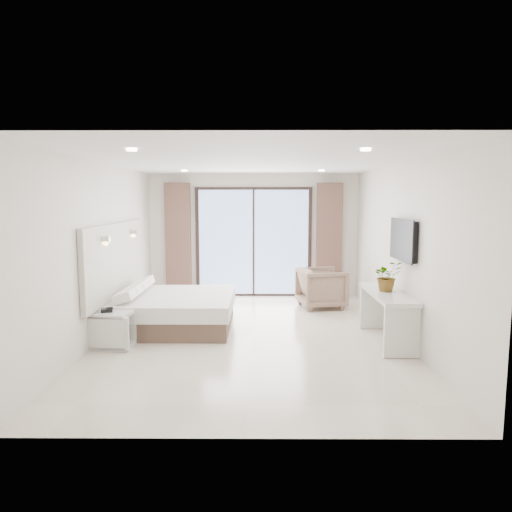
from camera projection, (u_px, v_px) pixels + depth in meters
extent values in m
plane|color=beige|center=(251.00, 336.00, 7.17)|extent=(6.20, 6.20, 0.00)
cube|color=silver|center=(254.00, 236.00, 10.08)|extent=(4.60, 0.02, 2.70)
cube|color=silver|center=(245.00, 291.00, 3.93)|extent=(4.60, 0.02, 2.70)
cube|color=silver|center=(102.00, 251.00, 7.02)|extent=(0.02, 6.20, 2.70)
cube|color=silver|center=(401.00, 251.00, 6.99)|extent=(0.02, 6.20, 2.70)
cube|color=white|center=(251.00, 162.00, 6.84)|extent=(4.60, 6.20, 0.02)
cube|color=beige|center=(116.00, 259.00, 7.56)|extent=(0.08, 3.00, 1.20)
cube|color=black|center=(404.00, 240.00, 6.69)|extent=(0.06, 1.00, 0.58)
cube|color=black|center=(401.00, 240.00, 6.69)|extent=(0.02, 1.04, 0.62)
cube|color=black|center=(254.00, 242.00, 10.07)|extent=(2.56, 0.04, 2.42)
cube|color=#99BAF5|center=(254.00, 243.00, 10.04)|extent=(2.40, 0.01, 2.30)
cube|color=brown|center=(178.00, 241.00, 9.96)|extent=(0.55, 0.14, 2.50)
cube|color=brown|center=(329.00, 241.00, 9.94)|extent=(0.55, 0.14, 2.50)
cylinder|color=white|center=(132.00, 150.00, 5.06)|extent=(0.12, 0.12, 0.02)
cylinder|color=white|center=(366.00, 150.00, 5.05)|extent=(0.12, 0.12, 0.02)
cylinder|color=white|center=(184.00, 171.00, 8.64)|extent=(0.12, 0.12, 0.02)
cylinder|color=white|center=(321.00, 171.00, 8.62)|extent=(0.12, 0.12, 0.02)
cube|color=brown|center=(174.00, 318.00, 7.68)|extent=(1.89, 1.79, 0.30)
cube|color=white|center=(174.00, 302.00, 7.64)|extent=(1.96, 1.87, 0.25)
cube|color=white|center=(125.00, 299.00, 7.02)|extent=(0.28, 0.38, 0.14)
cube|color=white|center=(132.00, 294.00, 7.42)|extent=(0.28, 0.38, 0.14)
cube|color=white|center=(139.00, 289.00, 7.83)|extent=(0.28, 0.38, 0.14)
cube|color=white|center=(145.00, 284.00, 8.23)|extent=(0.28, 0.38, 0.14)
cube|color=silver|center=(111.00, 313.00, 6.60)|extent=(0.64, 0.55, 0.05)
cube|color=silver|center=(113.00, 345.00, 6.65)|extent=(0.64, 0.55, 0.05)
cube|color=silver|center=(107.00, 333.00, 6.42)|extent=(0.58, 0.13, 0.47)
cube|color=silver|center=(116.00, 325.00, 6.83)|extent=(0.58, 0.13, 0.47)
cube|color=black|center=(107.00, 310.00, 6.55)|extent=(0.19, 0.17, 0.05)
cube|color=silver|center=(388.00, 294.00, 6.79)|extent=(0.49, 1.58, 0.06)
cube|color=silver|center=(402.00, 333.00, 6.13)|extent=(0.48, 0.06, 0.71)
cube|color=silver|center=(375.00, 308.00, 7.55)|extent=(0.48, 0.06, 0.71)
imported|color=#33662D|center=(387.00, 279.00, 6.83)|extent=(0.49, 0.52, 0.36)
imported|color=#906E5E|center=(322.00, 286.00, 9.06)|extent=(0.93, 0.98, 0.86)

